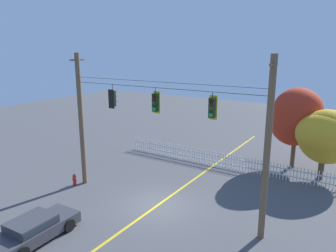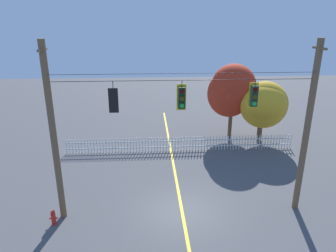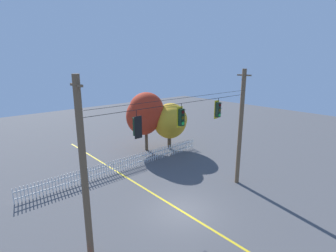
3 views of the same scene
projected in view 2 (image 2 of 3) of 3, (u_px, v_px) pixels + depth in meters
ground at (182, 211)px, 15.82m from camera, size 80.00×80.00×0.00m
lane_centerline_stripe at (182, 211)px, 15.82m from camera, size 0.16×36.00×0.01m
signal_support_span at (183, 132)px, 14.39m from camera, size 12.33×1.10×8.66m
traffic_signal_southbound_primary at (114, 100)px, 13.66m from camera, size 0.43×0.38×1.41m
traffic_signal_westbound_side at (182, 98)px, 13.86m from camera, size 0.43×0.38×1.41m
traffic_signal_northbound_secondary at (254, 96)px, 14.05m from camera, size 0.43×0.38×1.38m
white_picket_fence at (181, 144)px, 23.05m from camera, size 17.08×0.06×1.12m
autumn_maple_near_fence at (232, 90)px, 24.89m from camera, size 3.83×3.62×6.14m
autumn_maple_mid at (264, 104)px, 24.06m from camera, size 3.88×3.36×4.94m
fire_hydrant at (53, 217)px, 14.71m from camera, size 0.38×0.22×0.78m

